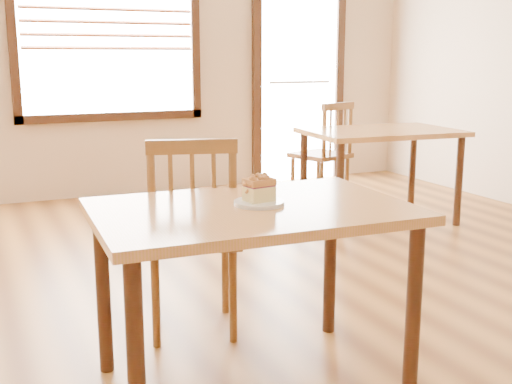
% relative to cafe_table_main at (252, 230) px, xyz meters
% --- Properties ---
extents(window_right, '(1.76, 0.10, 1.96)m').
position_rel_cafe_table_main_xyz_m(window_right, '(0.29, 3.89, 1.16)').
color(window_right, white).
rests_on(window_right, room_shell).
extents(entry_door, '(1.08, 0.06, 2.29)m').
position_rel_cafe_table_main_xyz_m(entry_door, '(2.29, 3.89, 0.54)').
color(entry_door, white).
rests_on(entry_door, ground).
extents(cafe_table_main, '(1.25, 0.86, 0.75)m').
position_rel_cafe_table_main_xyz_m(cafe_table_main, '(0.00, 0.00, 0.00)').
color(cafe_table_main, '#BD7949').
rests_on(cafe_table_main, ground).
extents(cafe_chair_main, '(0.55, 0.55, 0.98)m').
position_rel_cafe_table_main_xyz_m(cafe_chair_main, '(-0.06, 0.57, -0.16)').
color(cafe_chair_main, brown).
rests_on(cafe_chair_main, ground).
extents(cafe_table_second, '(1.25, 0.89, 0.75)m').
position_rel_cafe_table_main_xyz_m(cafe_table_second, '(2.02, 2.00, -0.00)').
color(cafe_table_second, '#BD7949').
rests_on(cafe_table_second, ground).
extents(cafe_chair_second, '(0.54, 0.54, 0.94)m').
position_rel_cafe_table_main_xyz_m(cafe_chair_second, '(1.89, 2.66, -0.18)').
color(cafe_chair_second, brown).
rests_on(cafe_chair_second, ground).
extents(plate, '(0.20, 0.20, 0.02)m').
position_rel_cafe_table_main_xyz_m(plate, '(0.04, 0.01, 0.10)').
color(plate, white).
rests_on(plate, cafe_table_main).
extents(cake_slice, '(0.13, 0.10, 0.11)m').
position_rel_cafe_table_main_xyz_m(cake_slice, '(0.04, 0.01, 0.16)').
color(cake_slice, '#F1DE88').
rests_on(cake_slice, plate).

